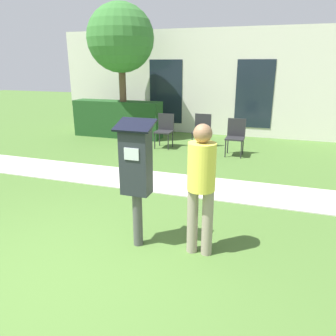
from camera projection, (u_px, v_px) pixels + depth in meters
The scene contains 10 objects.
ground_plane at pixel (53, 278), 3.52m from camera, with size 40.00×40.00×0.00m, color #476B2D.
sidewalk at pixel (156, 181), 6.35m from camera, with size 12.00×1.10×0.02m.
building_facade at pixel (209, 83), 10.24m from camera, with size 10.00×0.26×3.20m.
parking_meter at pixel (136, 168), 3.86m from camera, with size 0.44×0.31×1.59m.
person_standing at pixel (201, 181), 3.71m from camera, with size 0.32×0.32×1.58m.
outdoor_chair_left at pixel (165, 128), 8.81m from camera, with size 0.44×0.44×0.90m.
outdoor_chair_middle at pixel (202, 128), 8.78m from camera, with size 0.44×0.44×0.90m.
outdoor_chair_right at pixel (236, 134), 8.05m from camera, with size 0.44×0.44×0.90m.
hedge_row at pixel (118, 119), 10.08m from camera, with size 2.75×0.60×1.10m.
tree at pixel (121, 39), 9.23m from camera, with size 1.90×1.90×3.82m.
Camera 1 is at (2.12, -2.44, 2.21)m, focal length 35.00 mm.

